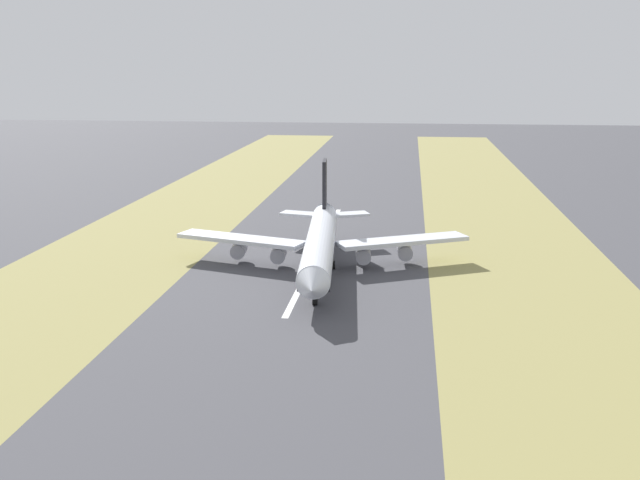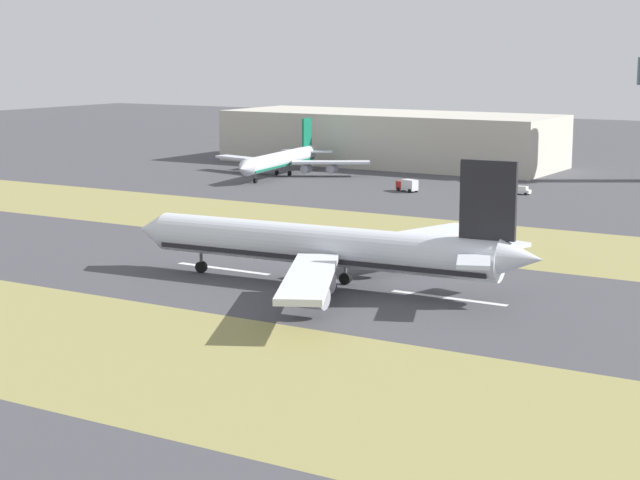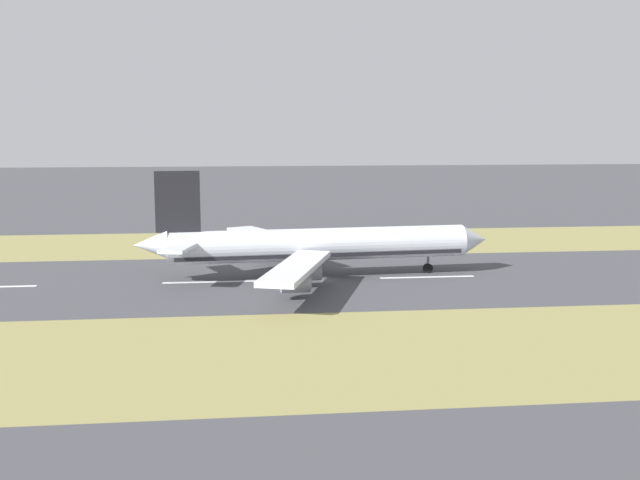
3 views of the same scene
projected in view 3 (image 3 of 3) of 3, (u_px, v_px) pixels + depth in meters
The scene contains 6 objects.
ground_plane at pixel (321, 279), 138.35m from camera, with size 800.00×800.00×0.00m, color #424247.
grass_median_west at pixel (301, 242), 182.56m from camera, with size 40.00×600.00×0.01m, color olive.
grass_median_east at pixel (361, 351), 94.13m from camera, with size 40.00×600.00×0.01m, color olive.
centreline_dash_mid at pixel (213, 282), 136.16m from camera, with size 1.20×18.00×0.01m, color silver.
centreline_dash_far at pixel (427, 277), 140.54m from camera, with size 1.20×18.00×0.01m, color silver.
airplane_main_jet at pixel (310, 245), 139.66m from camera, with size 63.95×67.22×20.20m.
Camera 3 is at (134.81, -15.25, 28.06)m, focal length 42.00 mm.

